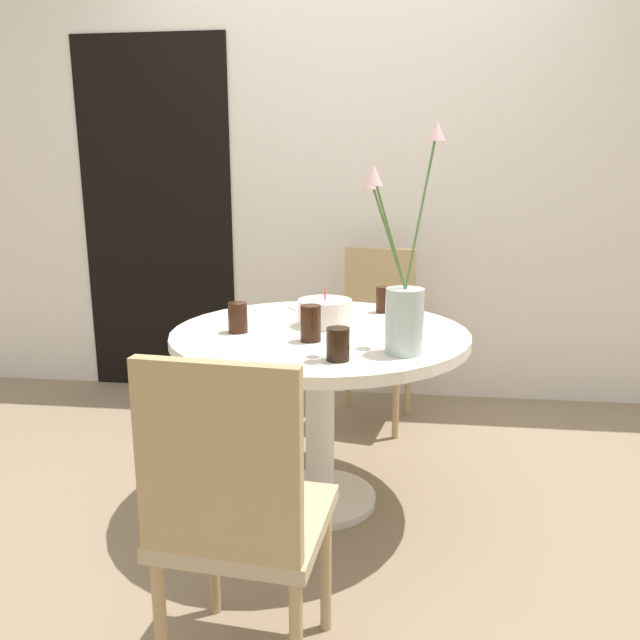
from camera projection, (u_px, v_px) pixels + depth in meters
name	position (u px, v px, depth m)	size (l,w,h in m)	color
ground_plane	(320.00, 501.00, 2.52)	(16.00, 16.00, 0.00)	#89755B
wall_back	(349.00, 172.00, 3.51)	(8.00, 0.05, 2.60)	silver
doorway_panel	(157.00, 220.00, 3.67)	(0.90, 0.01, 2.05)	black
dining_table	(320.00, 362.00, 2.38)	(1.12, 1.12, 0.71)	silver
chair_left_flank	(375.00, 325.00, 3.28)	(0.47, 0.47, 0.91)	tan
chair_right_flank	(236.00, 507.00, 1.50)	(0.44, 0.44, 0.91)	tan
birthday_cake	(325.00, 313.00, 2.42)	(0.21, 0.21, 0.15)	white
flower_vase	(404.00, 297.00, 2.02)	(0.26, 0.26, 0.75)	#B2C6C1
side_plate	(312.00, 307.00, 2.75)	(0.21, 0.21, 0.01)	white
drink_glass_0	(402.00, 308.00, 2.50)	(0.07, 0.07, 0.10)	#51280F
drink_glass_1	(238.00, 318.00, 2.32)	(0.07, 0.07, 0.11)	#33190C
drink_glass_2	(383.00, 300.00, 2.65)	(0.06, 0.06, 0.11)	#33190C
drink_glass_3	(338.00, 344.00, 1.97)	(0.07, 0.07, 0.11)	black
drink_glass_4	(311.00, 323.00, 2.19)	(0.07, 0.07, 0.13)	#33190C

